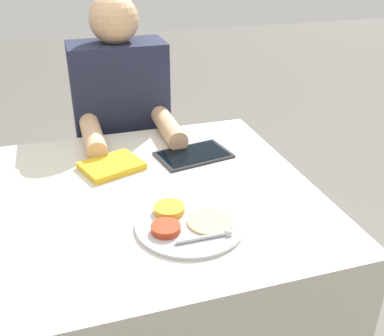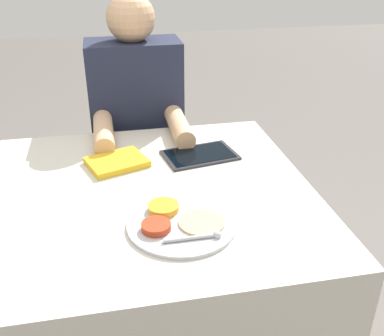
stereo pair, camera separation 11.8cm
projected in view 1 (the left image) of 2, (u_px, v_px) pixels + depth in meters
name	position (u px, v px, depth m)	size (l,w,h in m)	color
dining_table	(153.00, 286.00, 1.45)	(0.95, 0.91, 0.70)	beige
thali_tray	(188.00, 223.00, 1.13)	(0.28, 0.28, 0.03)	#B7BABF
red_notebook	(112.00, 166.00, 1.41)	(0.21, 0.19, 0.02)	silver
tablet_device	(194.00, 155.00, 1.49)	(0.26, 0.19, 0.01)	#28282D
person_diner	(124.00, 152.00, 1.87)	(0.36, 0.48, 1.18)	black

